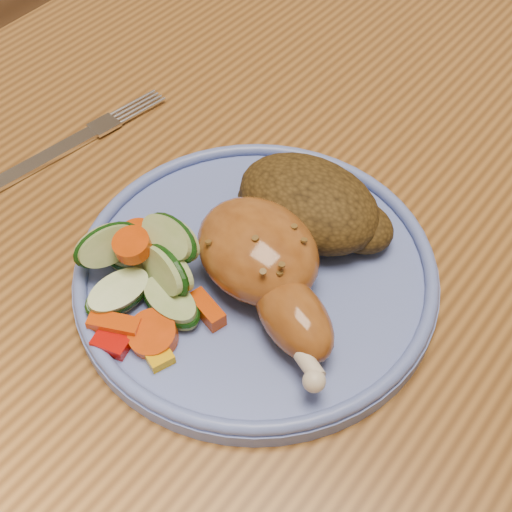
{
  "coord_description": "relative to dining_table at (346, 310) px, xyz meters",
  "views": [
    {
      "loc": [
        0.16,
        -0.33,
        1.17
      ],
      "look_at": [
        -0.04,
        -0.07,
        0.78
      ],
      "focal_mm": 50.0,
      "sensor_mm": 36.0,
      "label": 1
    }
  ],
  "objects": [
    {
      "name": "rice_pilaf",
      "position": [
        -0.04,
        -0.01,
        0.11
      ],
      "size": [
        0.12,
        0.08,
        0.05
      ],
      "color": "#422E10",
      "rests_on": "plate"
    },
    {
      "name": "plate_rim",
      "position": [
        -0.04,
        -0.07,
        0.1
      ],
      "size": [
        0.26,
        0.26,
        0.01
      ],
      "primitive_type": "torus",
      "color": "#586CB7",
      "rests_on": "plate"
    },
    {
      "name": "vegetable_pile",
      "position": [
        -0.09,
        -0.13,
        0.11
      ],
      "size": [
        0.12,
        0.11,
        0.06
      ],
      "color": "#A50A05",
      "rests_on": "plate"
    },
    {
      "name": "dining_table",
      "position": [
        0.0,
        0.0,
        0.0
      ],
      "size": [
        0.9,
        1.4,
        0.75
      ],
      "color": "brown",
      "rests_on": "ground"
    },
    {
      "name": "chicken_leg",
      "position": [
        -0.03,
        -0.08,
        0.12
      ],
      "size": [
        0.15,
        0.12,
        0.05
      ],
      "color": "#94521F",
      "rests_on": "plate"
    },
    {
      "name": "fork",
      "position": [
        -0.26,
        -0.07,
        0.09
      ],
      "size": [
        0.04,
        0.18,
        0.0
      ],
      "color": "silver",
      "rests_on": "dining_table"
    },
    {
      "name": "plate",
      "position": [
        -0.04,
        -0.07,
        0.09
      ],
      "size": [
        0.26,
        0.26,
        0.01
      ],
      "primitive_type": "cylinder",
      "color": "#586CB7",
      "rests_on": "dining_table"
    }
  ]
}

